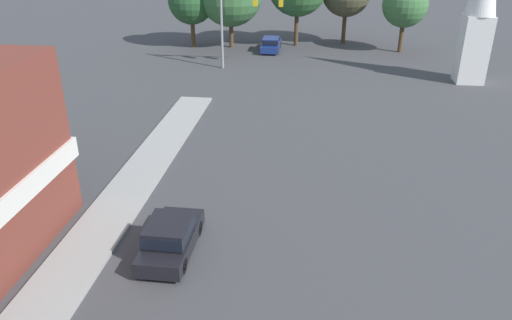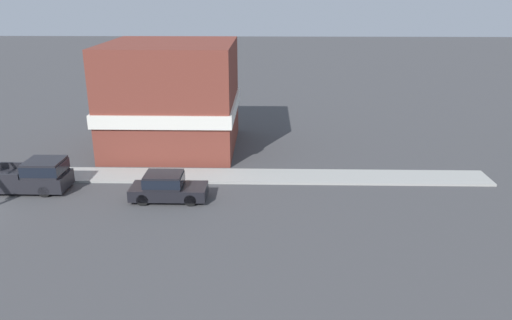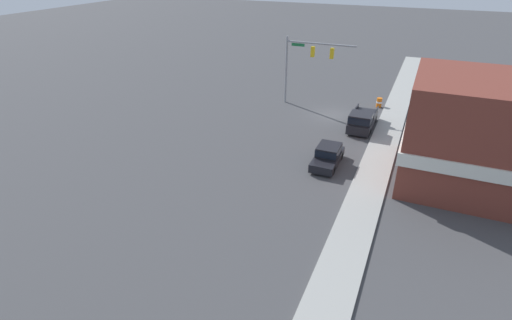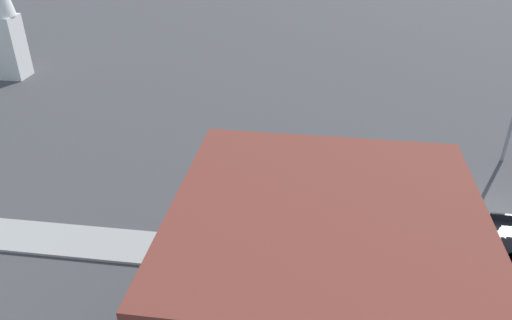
{
  "view_description": "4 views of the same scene",
  "coord_description": "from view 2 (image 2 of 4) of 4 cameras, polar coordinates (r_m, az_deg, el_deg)",
  "views": [
    {
      "loc": [
        3.46,
        -5.49,
        12.29
      ],
      "look_at": [
        0.85,
        14.79,
        2.46
      ],
      "focal_mm": 35.0,
      "sensor_mm": 36.0,
      "label": 1
    },
    {
      "loc": [
        23.4,
        16.27,
        11.26
      ],
      "look_at": [
        -0.65,
        15.71,
        2.91
      ],
      "focal_mm": 35.0,
      "sensor_mm": 36.0,
      "label": 2
    },
    {
      "loc": [
        -8.0,
        38.38,
        14.75
      ],
      "look_at": [
        1.26,
        17.01,
        2.67
      ],
      "focal_mm": 28.0,
      "sensor_mm": 36.0,
      "label": 3
    },
    {
      "loc": [
        -23.79,
        9.79,
        15.83
      ],
      "look_at": [
        0.18,
        13.15,
        2.06
      ],
      "focal_mm": 35.0,
      "sensor_mm": 36.0,
      "label": 4
    }
  ],
  "objects": [
    {
      "name": "sidewalk_curb",
      "position": [
        35.17,
        -26.31,
        -1.47
      ],
      "size": [
        2.4,
        60.0,
        0.14
      ],
      "color": "#9E9E99",
      "rests_on": "ground"
    },
    {
      "name": "pickup_truck_parked",
      "position": [
        31.73,
        -24.4,
        -1.64
      ],
      "size": [
        2.06,
        5.37,
        1.88
      ],
      "color": "black",
      "rests_on": "ground"
    },
    {
      "name": "car_lead",
      "position": [
        28.14,
        -10.18,
        -2.98
      ],
      "size": [
        1.81,
        4.21,
        1.56
      ],
      "color": "black",
      "rests_on": "ground"
    },
    {
      "name": "corner_brick_building",
      "position": [
        36.83,
        -9.56,
        7.08
      ],
      "size": [
        9.47,
        9.27,
        7.62
      ],
      "color": "brown",
      "rests_on": "ground"
    }
  ]
}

